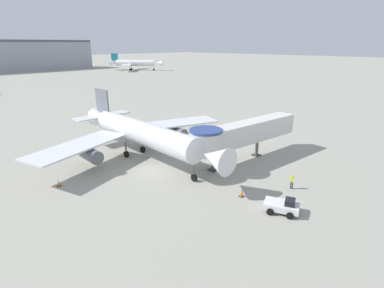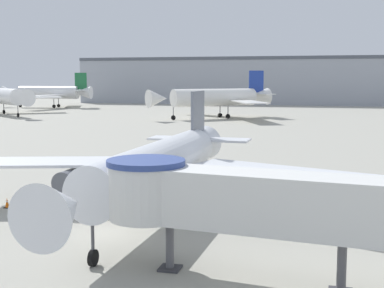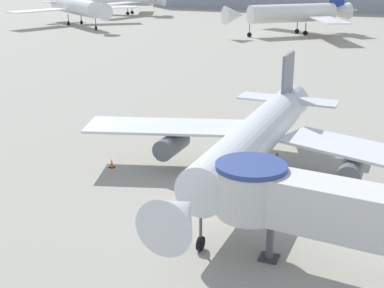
# 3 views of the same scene
# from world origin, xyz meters

# --- Properties ---
(ground_plane) EXTENTS (800.00, 800.00, 0.00)m
(ground_plane) POSITION_xyz_m (0.00, 0.00, 0.00)
(ground_plane) COLOR #9E9B8E
(main_airplane) EXTENTS (30.80, 28.78, 8.75)m
(main_airplane) POSITION_xyz_m (1.74, 4.93, 3.73)
(main_airplane) COLOR silver
(main_airplane) RESTS_ON ground_plane
(jet_bridge) EXTENTS (18.67, 5.31, 5.72)m
(jet_bridge) POSITION_xyz_m (10.13, -5.85, 4.04)
(jet_bridge) COLOR silver
(jet_bridge) RESTS_ON ground_plane
(traffic_cone_port_wing) EXTENTS (0.47, 0.47, 0.77)m
(traffic_cone_port_wing) POSITION_xyz_m (-10.39, 4.35, 0.37)
(traffic_cone_port_wing) COLOR black
(traffic_cone_port_wing) RESTS_ON ground_plane
(background_jet_blue_tail) EXTENTS (29.55, 30.54, 11.75)m
(background_jet_blue_tail) POSITION_xyz_m (-13.39, 98.06, 5.12)
(background_jet_blue_tail) COLOR white
(background_jet_blue_tail) RESTS_ON ground_plane
(background_jet_black_tail) EXTENTS (32.26, 31.95, 11.60)m
(background_jet_black_tail) POSITION_xyz_m (-72.96, 96.29, 5.06)
(background_jet_black_tail) COLOR white
(background_jet_black_tail) RESTS_ON ground_plane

